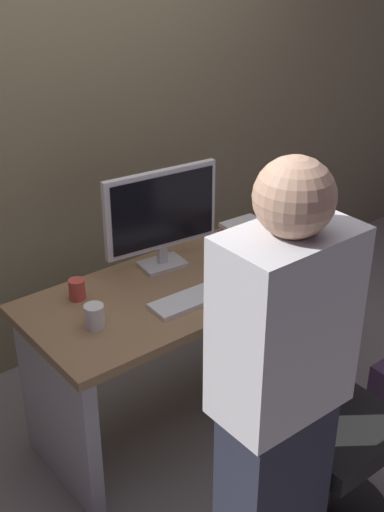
{
  "coord_description": "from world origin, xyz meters",
  "views": [
    {
      "loc": [
        -1.55,
        -2.01,
        2.2
      ],
      "look_at": [
        0.0,
        -0.05,
        0.89
      ],
      "focal_mm": 47.61,
      "sensor_mm": 36.0,
      "label": 1
    }
  ],
  "objects_px": {
    "book_stack": "(243,229)",
    "cell_phone": "(293,267)",
    "cup_by_monitor": "(77,289)",
    "office_chair": "(323,425)",
    "mouse": "(251,273)",
    "monitor": "(161,214)",
    "keyboard": "(198,297)",
    "desk": "(185,326)",
    "person_at_desk": "(278,407)",
    "cup_near_keyboard": "(94,316)"
  },
  "relations": [
    {
      "from": "desk",
      "to": "cup_near_keyboard",
      "type": "height_order",
      "value": "cup_near_keyboard"
    },
    {
      "from": "cup_by_monitor",
      "to": "cell_phone",
      "type": "xyz_separation_m",
      "value": [
        0.89,
        -0.37,
        -0.04
      ]
    },
    {
      "from": "mouse",
      "to": "person_at_desk",
      "type": "bearing_deg",
      "value": -128.05
    },
    {
      "from": "cell_phone",
      "to": "cup_by_monitor",
      "type": "bearing_deg",
      "value": 143.78
    },
    {
      "from": "desk",
      "to": "cell_phone",
      "type": "relative_size",
      "value": 9.89
    },
    {
      "from": "person_at_desk",
      "to": "keyboard",
      "type": "height_order",
      "value": "person_at_desk"
    },
    {
      "from": "desk",
      "to": "cup_by_monitor",
      "type": "height_order",
      "value": "cup_by_monitor"
    },
    {
      "from": "cup_near_keyboard",
      "to": "cup_by_monitor",
      "type": "height_order",
      "value": "cup_near_keyboard"
    },
    {
      "from": "cup_near_keyboard",
      "to": "cell_phone",
      "type": "xyz_separation_m",
      "value": [
        0.94,
        -0.15,
        -0.04
      ]
    },
    {
      "from": "book_stack",
      "to": "cell_phone",
      "type": "bearing_deg",
      "value": -97.52
    },
    {
      "from": "person_at_desk",
      "to": "cell_phone",
      "type": "height_order",
      "value": "person_at_desk"
    },
    {
      "from": "mouse",
      "to": "cell_phone",
      "type": "relative_size",
      "value": 0.69
    },
    {
      "from": "cell_phone",
      "to": "keyboard",
      "type": "bearing_deg",
      "value": 159.68
    },
    {
      "from": "keyboard",
      "to": "cell_phone",
      "type": "xyz_separation_m",
      "value": [
        0.5,
        -0.06,
        -0.01
      ]
    },
    {
      "from": "monitor",
      "to": "keyboard",
      "type": "bearing_deg",
      "value": -99.4
    },
    {
      "from": "person_at_desk",
      "to": "mouse",
      "type": "height_order",
      "value": "person_at_desk"
    },
    {
      "from": "keyboard",
      "to": "cup_by_monitor",
      "type": "distance_m",
      "value": 0.5
    },
    {
      "from": "keyboard",
      "to": "cell_phone",
      "type": "height_order",
      "value": "keyboard"
    },
    {
      "from": "mouse",
      "to": "book_stack",
      "type": "xyz_separation_m",
      "value": [
        0.25,
        0.32,
        0.02
      ]
    },
    {
      "from": "monitor",
      "to": "cup_near_keyboard",
      "type": "distance_m",
      "value": 0.59
    },
    {
      "from": "office_chair",
      "to": "book_stack",
      "type": "relative_size",
      "value": 4.09
    },
    {
      "from": "office_chair",
      "to": "person_at_desk",
      "type": "xyz_separation_m",
      "value": [
        -0.42,
        -0.15,
        0.41
      ]
    },
    {
      "from": "monitor",
      "to": "keyboard",
      "type": "height_order",
      "value": "monitor"
    },
    {
      "from": "desk",
      "to": "book_stack",
      "type": "xyz_separation_m",
      "value": [
        0.51,
        0.19,
        0.26
      ]
    },
    {
      "from": "office_chair",
      "to": "keyboard",
      "type": "height_order",
      "value": "office_chair"
    },
    {
      "from": "cup_by_monitor",
      "to": "book_stack",
      "type": "bearing_deg",
      "value": 1.07
    },
    {
      "from": "desk",
      "to": "mouse",
      "type": "distance_m",
      "value": 0.38
    },
    {
      "from": "mouse",
      "to": "cup_by_monitor",
      "type": "relative_size",
      "value": 1.14
    },
    {
      "from": "monitor",
      "to": "mouse",
      "type": "relative_size",
      "value": 5.4
    },
    {
      "from": "desk",
      "to": "mouse",
      "type": "relative_size",
      "value": 14.24
    },
    {
      "from": "person_at_desk",
      "to": "monitor",
      "type": "xyz_separation_m",
      "value": [
        0.36,
        1.1,
        0.15
      ]
    },
    {
      "from": "office_chair",
      "to": "mouse",
      "type": "xyz_separation_m",
      "value": [
        0.19,
        0.63,
        0.33
      ]
    },
    {
      "from": "book_stack",
      "to": "cell_phone",
      "type": "height_order",
      "value": "book_stack"
    },
    {
      "from": "person_at_desk",
      "to": "cup_near_keyboard",
      "type": "distance_m",
      "value": 0.87
    },
    {
      "from": "mouse",
      "to": "cell_phone",
      "type": "xyz_separation_m",
      "value": [
        0.2,
        -0.06,
        -0.01
      ]
    },
    {
      "from": "office_chair",
      "to": "keyboard",
      "type": "xyz_separation_m",
      "value": [
        -0.11,
        0.62,
        0.32
      ]
    },
    {
      "from": "desk",
      "to": "person_at_desk",
      "type": "bearing_deg",
      "value": -110.92
    },
    {
      "from": "cup_by_monitor",
      "to": "person_at_desk",
      "type": "bearing_deg",
      "value": -85.75
    },
    {
      "from": "monitor",
      "to": "mouse",
      "type": "distance_m",
      "value": 0.47
    },
    {
      "from": "desk",
      "to": "office_chair",
      "type": "distance_m",
      "value": 0.77
    },
    {
      "from": "desk",
      "to": "cup_near_keyboard",
      "type": "xyz_separation_m",
      "value": [
        -0.48,
        -0.05,
        0.28
      ]
    },
    {
      "from": "office_chair",
      "to": "book_stack",
      "type": "bearing_deg",
      "value": 65.4
    },
    {
      "from": "office_chair",
      "to": "book_stack",
      "type": "xyz_separation_m",
      "value": [
        0.44,
        0.95,
        0.35
      ]
    },
    {
      "from": "desk",
      "to": "monitor",
      "type": "xyz_separation_m",
      "value": [
        0.02,
        0.18,
        0.48
      ]
    },
    {
      "from": "desk",
      "to": "mouse",
      "type": "height_order",
      "value": "mouse"
    },
    {
      "from": "mouse",
      "to": "cup_by_monitor",
      "type": "xyz_separation_m",
      "value": [
        -0.69,
        0.31,
        0.03
      ]
    },
    {
      "from": "person_at_desk",
      "to": "mouse",
      "type": "relative_size",
      "value": 16.39
    },
    {
      "from": "cup_near_keyboard",
      "to": "book_stack",
      "type": "distance_m",
      "value": 1.02
    },
    {
      "from": "desk",
      "to": "cup_by_monitor",
      "type": "distance_m",
      "value": 0.54
    },
    {
      "from": "keyboard",
      "to": "book_stack",
      "type": "bearing_deg",
      "value": 33.15
    }
  ]
}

